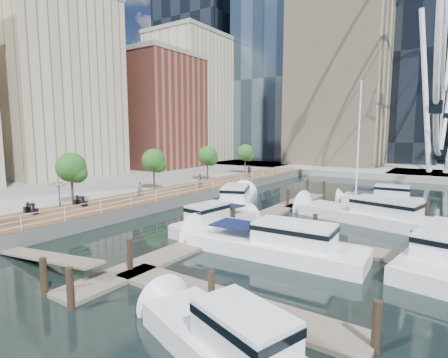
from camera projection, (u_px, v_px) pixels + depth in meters
ground at (123, 251)px, 21.59m from camera, size 520.00×520.00×0.00m
boardwalk at (176, 195)px, 38.85m from camera, size 6.00×60.00×1.00m
seawall at (198, 197)px, 37.18m from camera, size 0.25×60.00×1.00m
land_inland at (45, 178)px, 53.88m from camera, size 48.00×90.00×1.00m
land_far at (393, 156)px, 105.26m from camera, size 200.00×114.00×1.00m
pier at (437, 176)px, 56.43m from camera, size 14.00×12.00×1.00m
railing at (197, 188)px, 37.11m from camera, size 0.10×60.00×1.05m
floating_docks at (306, 227)px, 25.29m from camera, size 16.00×34.00×2.60m
midrise_condos at (115, 98)px, 60.57m from camera, size 19.00×67.00×28.00m
street_trees at (154, 160)px, 38.88m from camera, size 2.60×42.60×4.60m
cafe_tables at (6, 214)px, 25.56m from camera, size 2.50×13.70×0.74m
yacht_foreground at (273, 255)px, 20.92m from camera, size 11.85×3.73×2.15m
pedestrian_near at (140, 190)px, 33.84m from camera, size 0.70×0.71×1.65m
pedestrian_mid at (199, 180)px, 41.20m from camera, size 0.94×0.98×1.60m
pedestrian_far at (249, 171)px, 50.33m from camera, size 1.12×0.60×1.83m
moored_yachts at (351, 226)px, 27.42m from camera, size 25.19×33.12×11.50m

